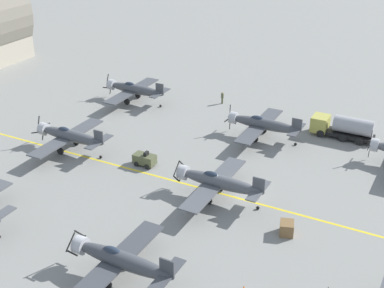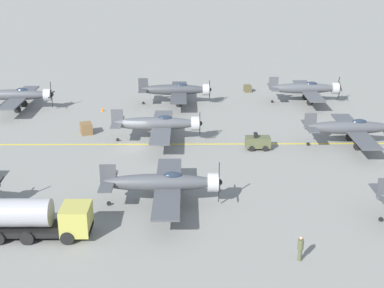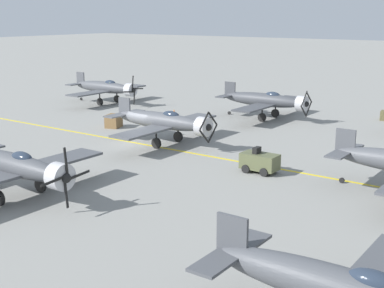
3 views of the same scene
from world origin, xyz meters
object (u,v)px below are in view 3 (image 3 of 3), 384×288
airplane_mid_left (266,100)px  traffic_cone (174,112)px  airplane_near_left (106,88)px  airplane_mid_center (164,121)px  supply_crate_mid_lane (114,121)px  airplane_mid_right (15,166)px  tow_tractor (260,162)px

airplane_mid_left → traffic_cone: 10.41m
traffic_cone → airplane_near_left: bearing=-94.4°
airplane_mid_center → airplane_near_left: (-12.67, -19.28, -0.00)m
airplane_mid_left → supply_crate_mid_lane: bearing=-48.3°
airplane_mid_right → airplane_near_left: size_ratio=1.00×
airplane_mid_right → airplane_near_left: 35.15m
airplane_mid_left → tow_tractor: size_ratio=4.62×
airplane_mid_center → supply_crate_mid_lane: 9.00m
supply_crate_mid_lane → airplane_mid_right: bearing=27.5°
airplane_near_left → traffic_cone: (0.86, 11.28, -1.74)m
airplane_mid_left → airplane_near_left: (2.55, -20.96, 0.00)m
airplane_near_left → supply_crate_mid_lane: 14.78m
airplane_mid_right → airplane_mid_center: (-15.90, -1.20, 0.00)m
airplane_mid_left → tow_tractor: 19.99m
airplane_mid_center → traffic_cone: bearing=-137.7°
airplane_mid_center → traffic_cone: size_ratio=21.82×
supply_crate_mid_lane → traffic_cone: supply_crate_mid_lane is taller
airplane_near_left → tow_tractor: bearing=55.4°
airplane_mid_right → airplane_near_left: bearing=-143.4°
airplane_mid_center → airplane_mid_right: bearing=12.5°
traffic_cone → airplane_mid_left: bearing=109.4°
tow_tractor → traffic_cone: size_ratio=4.73×
supply_crate_mid_lane → airplane_mid_center: bearing=72.6°
airplane_mid_left → tow_tractor: (17.83, 8.95, -1.22)m
supply_crate_mid_lane → airplane_near_left: bearing=-132.8°
airplane_near_left → tow_tractor: size_ratio=4.62×
airplane_mid_center → airplane_near_left: size_ratio=1.00×
supply_crate_mid_lane → traffic_cone: size_ratio=2.79×
tow_tractor → supply_crate_mid_lane: size_ratio=1.69×
airplane_mid_left → airplane_mid_center: bearing=-15.7°
tow_tractor → traffic_cone: bearing=-127.7°
airplane_mid_left → traffic_cone: bearing=-79.9°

